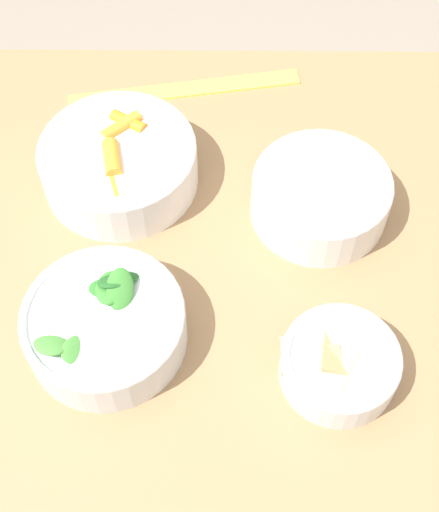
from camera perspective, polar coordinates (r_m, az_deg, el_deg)
The scene contains 7 objects.
ground_plane at distance 1.55m, azimuth 3.46°, elevation -17.18°, with size 10.00×10.00×0.00m, color gray.
dining_table at distance 0.95m, azimuth 5.46°, elevation -6.16°, with size 1.19×0.81×0.78m.
bowl_carrots at distance 0.91m, azimuth -8.02°, elevation 7.42°, with size 0.20×0.20×0.07m.
bowl_greens at distance 0.78m, azimuth -9.15°, elevation -5.40°, with size 0.18×0.18×0.08m.
bowl_beans_hotdog at distance 0.88m, azimuth 8.04°, elevation 4.70°, with size 0.17×0.17×0.06m.
bowl_cookies at distance 0.77m, azimuth 9.51°, elevation -8.50°, with size 0.13×0.13×0.05m.
ruler at distance 1.04m, azimuth -2.77°, elevation 13.16°, with size 0.33×0.08×0.00m.
Camera 1 is at (-0.09, -0.43, 1.49)m, focal length 50.00 mm.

